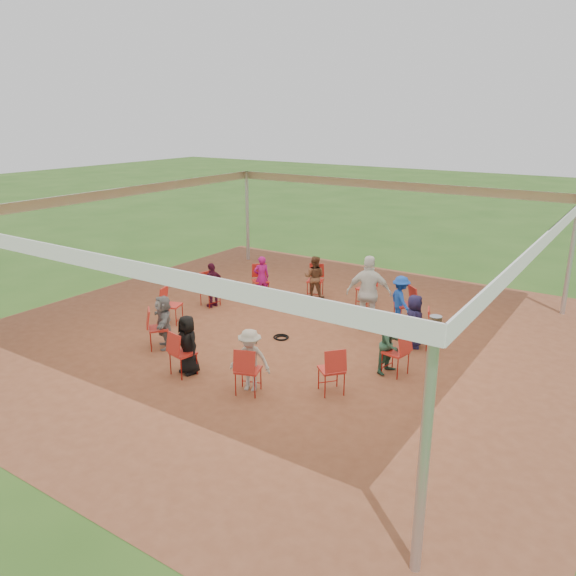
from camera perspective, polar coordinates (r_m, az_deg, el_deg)
The scene contains 27 objects.
ground at distance 12.91m, azimuth 0.07°, elevation -4.75°, with size 80.00×80.00×0.00m, color #2D5219.
dirt_patch at distance 12.90m, azimuth 0.07°, elevation -4.73°, with size 13.00×13.00×0.00m, color brown.
tent at distance 12.21m, azimuth 0.07°, elevation 5.62°, with size 10.33×10.33×3.00m.
chair_0 at distance 12.38m, azimuth 13.18°, elevation -3.97°, with size 0.42×0.44×0.90m, color red, non-canonical shape.
chair_1 at distance 13.75m, azimuth 11.78°, elevation -1.72°, with size 0.42×0.44×0.90m, color red, non-canonical shape.
chair_2 at distance 14.83m, azimuth 7.94°, elevation -0.10°, with size 0.42×0.44×0.90m, color red, non-canonical shape.
chair_3 at distance 15.42m, azimuth 2.78°, elevation 0.72°, with size 0.42×0.44×0.90m, color red, non-canonical shape.
chair_4 at distance 15.41m, azimuth -2.79°, elevation 0.71°, with size 0.42×0.44×0.90m, color red, non-canonical shape.
chair_5 at distance 14.81m, azimuth -7.93°, elevation -0.13°, with size 0.42×0.44×0.90m, color red, non-canonical shape.
chair_6 at distance 13.72m, azimuth -11.72°, elevation -1.76°, with size 0.42×0.44×0.90m, color red, non-canonical shape.
chair_7 at distance 12.34m, azimuth -13.03°, elevation -4.03°, with size 0.42×0.44×0.90m, color red, non-canonical shape.
chair_8 at distance 11.02m, azimuth -10.62°, elevation -6.53°, with size 0.42×0.44×0.90m, color red, non-canonical shape.
chair_9 at distance 10.19m, azimuth -4.08°, elevation -8.32°, with size 0.42×0.44×0.90m, color red, non-canonical shape.
chair_10 at distance 10.20m, azimuth 4.44°, elevation -8.29°, with size 0.42×0.44×0.90m, color red, non-canonical shape.
chair_11 at distance 11.05m, azimuth 10.89°, elevation -6.47°, with size 0.42×0.44×0.90m, color red, non-canonical shape.
person_seated_0 at distance 12.33m, azimuth 12.66°, elevation -3.31°, with size 0.57×0.32×1.18m, color #1A173A.
person_seated_1 at distance 13.66m, azimuth 11.37°, elevation -1.19°, with size 0.76×0.38×1.18m, color #1645B5.
person_seated_2 at distance 15.27m, azimuth 2.69°, elevation 1.11°, with size 0.57×0.33×1.18m, color brown.
person_seated_3 at distance 15.26m, azimuth -2.70°, elevation 1.11°, with size 0.43×0.28×1.18m, color #8E0F5D.
person_seated_4 at distance 14.68m, azimuth -7.67°, elevation 0.31°, with size 0.69×0.35×1.18m, color #410E23.
person_seated_5 at distance 12.30m, azimuth -12.51°, elevation -3.36°, with size 1.09×0.41×1.18m, color slate.
person_seated_6 at distance 11.03m, azimuth -10.15°, elevation -5.67°, with size 0.57×0.32×1.18m, color black.
person_seated_7 at distance 10.23m, azimuth -3.88°, elevation -7.31°, with size 0.76×0.38×1.18m, color #A7A193.
person_seated_8 at distance 11.06m, azimuth 10.41°, elevation -5.62°, with size 0.57×0.33×1.18m, color #29533D.
standing_person at distance 13.04m, azimuth 8.22°, elevation -0.52°, with size 1.04×0.53×1.77m, color silver.
cable_coil at distance 12.68m, azimuth -0.69°, elevation -5.05°, with size 0.44×0.44×0.03m.
laptop at distance 12.35m, azimuth 11.90°, elevation -3.39°, with size 0.33×0.37×0.21m.
Camera 1 is at (6.60, -9.97, 4.85)m, focal length 35.00 mm.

